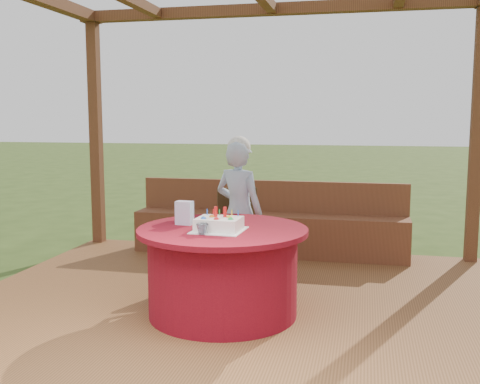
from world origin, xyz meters
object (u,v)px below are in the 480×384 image
bench (269,230)px  drinking_glass (202,229)px  birthday_cake (219,224)px  chair (239,229)px  elderly_woman (239,209)px  gift_bag (184,213)px  table (223,271)px

bench → drinking_glass: bearing=-92.4°
bench → birthday_cake: bearing=-90.4°
chair → elderly_woman: 0.28m
birthday_cake → gift_bag: size_ratio=2.08×
table → birthday_cake: size_ratio=3.38×
chair → drinking_glass: size_ratio=9.71×
drinking_glass → birthday_cake: bearing=63.9°
bench → birthday_cake: (-0.02, -2.10, 0.46)m
table → gift_bag: size_ratio=7.04×
chair → gift_bag: gift_bag is taller
gift_bag → drinking_glass: (0.24, -0.34, -0.05)m
table → chair: (-0.11, 1.07, 0.11)m
gift_bag → chair: bearing=83.3°
bench → drinking_glass: (-0.10, -2.26, 0.45)m
chair → drinking_glass: chair is taller
birthday_cake → drinking_glass: 0.18m
elderly_woman → gift_bag: (-0.25, -0.83, 0.09)m
table → drinking_glass: 0.47m
table → gift_bag: 0.54m
gift_bag → drinking_glass: bearing=-48.9°
elderly_woman → bench: bearing=85.0°
bench → chair: chair is taller
gift_bag → elderly_woman: bearing=78.9°
table → birthday_cake: 0.40m
chair → gift_bag: size_ratio=4.56×
drinking_glass → bench: bearing=87.6°
elderly_woman → birthday_cake: elderly_woman is taller
table → drinking_glass: (-0.08, -0.27, 0.37)m
elderly_woman → birthday_cake: bearing=-85.6°
chair → elderly_woman: (0.03, -0.16, 0.22)m
chair → drinking_glass: 1.36m
chair → gift_bag: 1.07m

